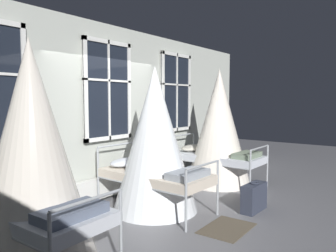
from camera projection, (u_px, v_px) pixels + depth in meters
The scene contains 8 objects.
ground at pixel (161, 211), 5.20m from camera, with size 19.27×19.27×0.00m, color slate.
back_wall_with_windows at pixel (104, 112), 5.84m from camera, with size 9.70×0.10×3.10m, color #B2B7AD.
window_bank at pixel (109, 136), 5.80m from camera, with size 5.23×0.10×2.74m.
cot_first at pixel (32, 155), 3.53m from camera, with size 1.36×1.86×2.44m.
cot_second at pixel (155, 141), 5.19m from camera, with size 1.36×1.87×2.30m.
cot_third at pixel (219, 129), 6.85m from camera, with size 1.36×1.86×2.42m.
rug_second at pixel (227, 228), 4.51m from camera, with size 0.80×0.56×0.01m, color brown.
suitcase_dark at pixel (254, 197), 5.20m from camera, with size 0.57×0.24×0.47m.
Camera 1 is at (-3.99, -3.14, 1.78)m, focal length 34.92 mm.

